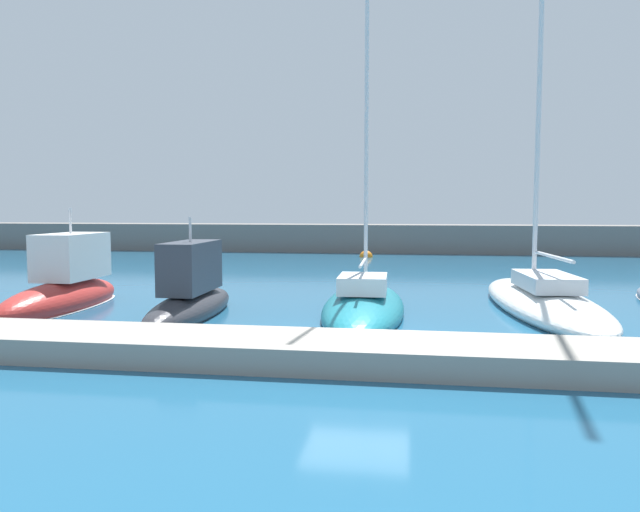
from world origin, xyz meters
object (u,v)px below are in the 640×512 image
motorboat_red_nearest (65,287)px  mooring_buoy_orange (366,257)px  sailboat_teal_third (364,306)px  sailboat_white_fourth (542,297)px  motorboat_charcoal_second (191,294)px

motorboat_red_nearest → mooring_buoy_orange: bearing=-22.0°
sailboat_teal_third → sailboat_white_fourth: (5.58, 1.50, 0.18)m
sailboat_teal_third → motorboat_red_nearest: bearing=91.1°
motorboat_charcoal_second → sailboat_white_fourth: bearing=-76.4°
motorboat_charcoal_second → sailboat_white_fourth: size_ratio=0.28×
sailboat_teal_third → mooring_buoy_orange: 21.10m
sailboat_teal_third → sailboat_white_fourth: size_ratio=0.67×
motorboat_red_nearest → sailboat_teal_third: size_ratio=0.44×
motorboat_red_nearest → sailboat_teal_third: (9.73, 0.39, -0.42)m
sailboat_white_fourth → mooring_buoy_orange: 20.78m
motorboat_charcoal_second → mooring_buoy_orange: motorboat_charcoal_second is taller
sailboat_white_fourth → mooring_buoy_orange: bearing=15.9°
sailboat_teal_third → mooring_buoy_orange: bearing=2.9°
motorboat_charcoal_second → sailboat_white_fourth: 11.02m
motorboat_red_nearest → motorboat_charcoal_second: (4.63, -0.84, 0.01)m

